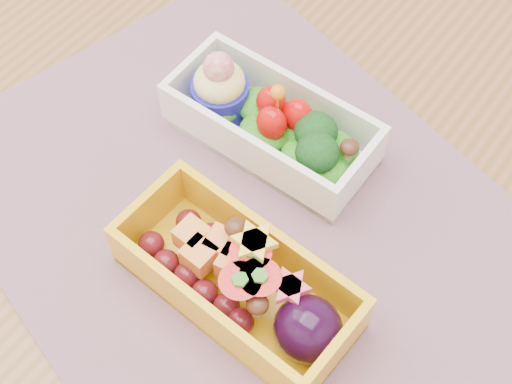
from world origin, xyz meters
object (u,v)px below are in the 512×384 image
Objects in this scene: placemat at (245,217)px; bento_white at (270,123)px; table at (252,243)px; bento_yellow at (241,281)px.

bento_white is (-0.03, 0.07, 0.03)m from placemat.
table is 0.11m from placemat.
placemat is at bearing 128.38° from bento_yellow.
placemat is 0.07m from bento_yellow.
table is 6.80× the size of bento_white.
bento_yellow is (0.05, -0.08, 0.13)m from table.
table is 0.16m from bento_yellow.
bento_yellow reaches higher than placemat.
bento_yellow is (0.04, -0.06, 0.03)m from placemat.
bento_yellow is at bearing -54.30° from placemat.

